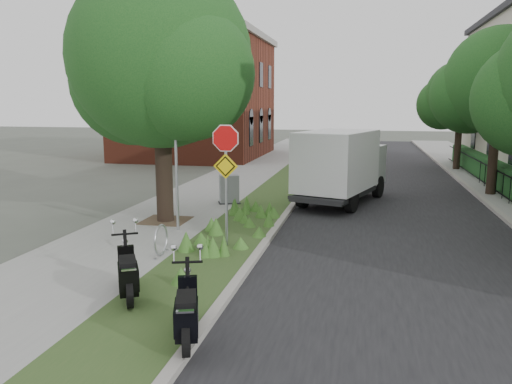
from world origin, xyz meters
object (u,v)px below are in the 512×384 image
scooter_near (128,278)px  utility_cabinet (229,190)px  scooter_far (187,318)px  box_truck (341,163)px  sign_assembly (226,160)px

scooter_near → utility_cabinet: (-0.59, 9.20, 0.09)m
scooter_near → utility_cabinet: utility_cabinet is taller
scooter_far → box_truck: bearing=82.0°
utility_cabinet → sign_assembly: bearing=-75.3°
box_truck → scooter_near: bearing=-107.5°
box_truck → utility_cabinet: size_ratio=5.35×
sign_assembly → scooter_far: sign_assembly is taller
scooter_near → scooter_far: scooter_near is taller
box_truck → utility_cabinet: box_truck is taller
sign_assembly → scooter_far: size_ratio=1.95×
scooter_far → utility_cabinet: bearing=102.0°
sign_assembly → box_truck: bearing=69.4°
box_truck → utility_cabinet: 4.30m
scooter_near → utility_cabinet: bearing=93.7°
box_truck → scooter_far: bearing=-98.0°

